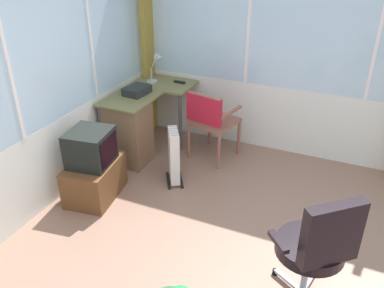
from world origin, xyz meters
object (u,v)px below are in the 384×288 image
at_px(tv_remote, 179,82).
at_px(tv_on_stand, 93,168).
at_px(desk_lamp, 157,63).
at_px(desk, 130,128).
at_px(space_heater, 174,155).
at_px(paper_tray, 137,90).
at_px(office_chair, 318,245).
at_px(wooden_armchair, 209,117).

height_order(tv_remote, tv_on_stand, tv_remote).
height_order(desk_lamp, tv_on_stand, desk_lamp).
distance_m(desk_lamp, tv_remote, 0.36).
height_order(desk, tv_remote, tv_remote).
distance_m(tv_remote, space_heater, 1.13).
xyz_separation_m(desk_lamp, paper_tray, (-0.51, 0.01, -0.19)).
bearing_deg(office_chair, tv_on_stand, 76.99).
bearing_deg(desk, space_heater, -107.78).
bearing_deg(paper_tray, desk_lamp, -0.85).
xyz_separation_m(desk_lamp, wooden_armchair, (-0.34, -0.84, -0.44)).
bearing_deg(space_heater, wooden_armchair, -16.90).
relative_size(office_chair, tv_on_stand, 1.32).
distance_m(tv_remote, tv_on_stand, 1.64).
bearing_deg(office_chair, desk_lamp, 48.70).
relative_size(paper_tray, space_heater, 0.48).
bearing_deg(tv_on_stand, desk, 3.51).
bearing_deg(wooden_armchair, tv_on_stand, 145.74).
distance_m(desk_lamp, office_chair, 3.13).
distance_m(desk, wooden_armchair, 0.94).
xyz_separation_m(paper_tray, space_heater, (-0.41, -0.67, -0.50)).
bearing_deg(office_chair, tv_remote, 44.51).
xyz_separation_m(desk_lamp, tv_on_stand, (-1.52, -0.04, -0.67)).
bearing_deg(tv_on_stand, wooden_armchair, -34.26).
bearing_deg(desk, office_chair, -119.78).
distance_m(desk, paper_tray, 0.45).
bearing_deg(space_heater, office_chair, -123.97).
distance_m(tv_remote, wooden_armchair, 0.71).
height_order(paper_tray, wooden_armchair, same).
bearing_deg(space_heater, paper_tray, 58.33).
xyz_separation_m(desk, space_heater, (-0.22, -0.67, -0.10)).
height_order(desk_lamp, tv_remote, desk_lamp).
height_order(wooden_armchair, space_heater, wooden_armchair).
relative_size(tv_remote, paper_tray, 0.50).
bearing_deg(desk_lamp, wooden_armchair, -112.22).
bearing_deg(wooden_armchair, paper_tray, 101.17).
bearing_deg(wooden_armchair, tv_remote, 55.90).
distance_m(wooden_armchair, tv_on_stand, 1.44).
relative_size(tv_remote, tv_on_stand, 0.20).
relative_size(tv_remote, wooden_armchair, 0.17).
distance_m(wooden_armchair, space_heater, 0.66).
bearing_deg(tv_on_stand, paper_tray, 2.69).
xyz_separation_m(paper_tray, tv_on_stand, (-1.01, -0.05, -0.49)).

